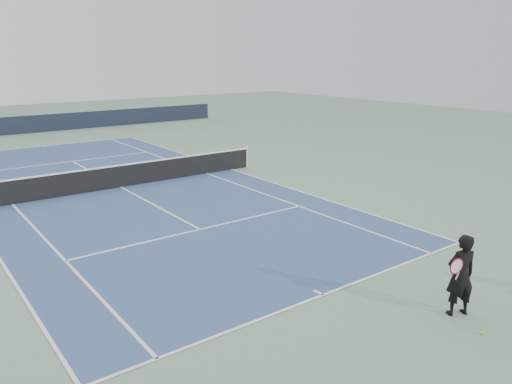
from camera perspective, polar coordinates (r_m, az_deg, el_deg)
ground at (r=21.26m, az=-15.20°, el=0.51°), size 80.00×80.00×0.00m
court_surface at (r=21.25m, az=-15.20°, el=0.52°), size 10.97×23.77×0.01m
tennis_net at (r=21.14m, az=-15.29°, el=1.83°), size 12.90×0.10×1.07m
windscreen_far at (r=38.12m, az=-25.42°, el=6.92°), size 30.00×0.25×1.20m
tennis_player at (r=11.25m, az=22.34°, el=-8.78°), size 0.85×0.70×1.78m
tennis_ball at (r=11.05m, az=24.42°, el=-14.46°), size 0.06×0.06×0.06m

